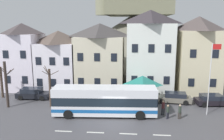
% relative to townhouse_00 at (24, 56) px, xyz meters
% --- Properties ---
extents(ground_plane, '(40.00, 60.00, 0.07)m').
position_rel_townhouse_00_xyz_m(ground_plane, '(14.67, -11.74, -5.00)').
color(ground_plane, '#4C4B50').
extents(townhouse_00, '(5.07, 5.55, 9.94)m').
position_rel_townhouse_00_xyz_m(townhouse_00, '(0.00, 0.00, 0.00)').
color(townhouse_00, white).
rests_on(townhouse_00, ground_plane).
extents(townhouse_01, '(5.93, 6.25, 8.84)m').
position_rel_townhouse_00_xyz_m(townhouse_01, '(5.40, 0.35, -0.55)').
color(townhouse_01, white).
rests_on(townhouse_01, ground_plane).
extents(townhouse_02, '(6.91, 6.09, 9.90)m').
position_rel_townhouse_00_xyz_m(townhouse_02, '(11.66, 0.27, -0.02)').
color(townhouse_02, beige).
rests_on(townhouse_02, ground_plane).
extents(townhouse_03, '(6.48, 5.79, 11.75)m').
position_rel_townhouse_00_xyz_m(townhouse_03, '(18.91, 0.12, 0.90)').
color(townhouse_03, white).
rests_on(townhouse_03, ground_plane).
extents(townhouse_04, '(5.63, 6.79, 10.87)m').
position_rel_townhouse_00_xyz_m(townhouse_04, '(25.73, 0.62, 0.46)').
color(townhouse_04, beige).
rests_on(townhouse_04, ground_plane).
extents(hilltop_castle, '(41.04, 41.04, 19.25)m').
position_rel_townhouse_00_xyz_m(hilltop_castle, '(17.59, 20.67, 1.86)').
color(hilltop_castle, '#6C695A').
rests_on(hilltop_castle, ground_plane).
extents(transit_bus, '(11.18, 3.09, 3.14)m').
position_rel_townhouse_00_xyz_m(transit_bus, '(13.54, -9.81, -3.38)').
color(transit_bus, white).
rests_on(transit_bus, ground_plane).
extents(bus_shelter, '(3.60, 3.60, 3.57)m').
position_rel_townhouse_00_xyz_m(bus_shelter, '(17.72, -5.67, -2.01)').
color(bus_shelter, '#473D33').
rests_on(bus_shelter, ground_plane).
extents(parked_car_00, '(4.14, 2.09, 1.33)m').
position_rel_townhouse_00_xyz_m(parked_car_00, '(8.34, -4.58, -4.31)').
color(parked_car_00, silver).
rests_on(parked_car_00, ground_plane).
extents(parked_car_01, '(4.36, 1.87, 1.44)m').
position_rel_townhouse_00_xyz_m(parked_car_01, '(3.33, -4.94, -4.27)').
color(parked_car_01, black).
rests_on(parked_car_01, ground_plane).
extents(parked_car_02, '(4.32, 2.28, 1.30)m').
position_rel_townhouse_00_xyz_m(parked_car_02, '(26.31, -5.41, -4.33)').
color(parked_car_02, black).
rests_on(parked_car_02, ground_plane).
extents(parked_car_03, '(4.44, 2.15, 1.31)m').
position_rel_townhouse_00_xyz_m(parked_car_03, '(21.76, -4.93, -4.32)').
color(parked_car_03, slate).
rests_on(parked_car_03, ground_plane).
extents(pedestrian_00, '(0.34, 0.33, 1.66)m').
position_rel_townhouse_00_xyz_m(pedestrian_00, '(19.85, -9.25, -4.02)').
color(pedestrian_00, black).
rests_on(pedestrian_00, ground_plane).
extents(pedestrian_01, '(0.36, 0.30, 1.57)m').
position_rel_townhouse_00_xyz_m(pedestrian_01, '(21.45, -10.10, -4.14)').
color(pedestrian_01, '#38332D').
rests_on(pedestrian_01, ground_plane).
extents(pedestrian_02, '(0.32, 0.30, 1.54)m').
position_rel_townhouse_00_xyz_m(pedestrian_02, '(20.20, -10.21, -4.15)').
color(pedestrian_02, '#2D2D38').
rests_on(pedestrian_02, ground_plane).
extents(public_bench, '(1.78, 0.48, 0.87)m').
position_rel_townhouse_00_xyz_m(public_bench, '(19.26, -4.00, -4.49)').
color(public_bench, '#33473D').
rests_on(public_bench, ground_plane).
extents(flagpole, '(0.95, 0.10, 7.80)m').
position_rel_townhouse_00_xyz_m(flagpole, '(24.75, -8.68, -0.49)').
color(flagpole, silver).
rests_on(flagpole, ground_plane).
extents(bare_tree_00, '(1.78, 1.40, 5.52)m').
position_rel_townhouse_00_xyz_m(bare_tree_00, '(1.70, -8.32, -2.12)').
color(bare_tree_00, '#382D28').
rests_on(bare_tree_00, ground_plane).
extents(bare_tree_01, '(2.02, 2.13, 4.98)m').
position_rel_townhouse_00_xyz_m(bare_tree_01, '(6.78, -7.81, -2.51)').
color(bare_tree_01, '#47382D').
rests_on(bare_tree_01, ground_plane).
extents(bare_tree_02, '(1.59, 1.44, 4.22)m').
position_rel_townhouse_00_xyz_m(bare_tree_02, '(-1.03, -4.81, -2.75)').
color(bare_tree_02, '#47382D').
rests_on(bare_tree_02, ground_plane).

